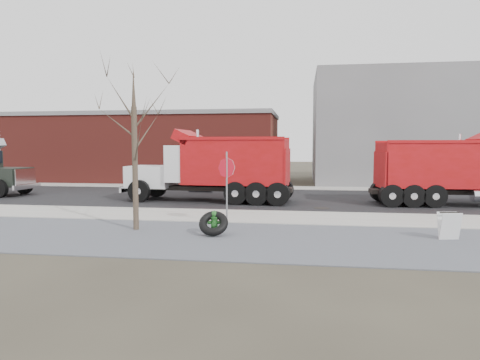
% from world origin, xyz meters
% --- Properties ---
extents(ground, '(120.00, 120.00, 0.00)m').
position_xyz_m(ground, '(0.00, 0.00, 0.00)').
color(ground, '#383328').
rests_on(ground, ground).
extents(gravel_verge, '(60.00, 5.00, 0.03)m').
position_xyz_m(gravel_verge, '(0.00, -3.50, 0.01)').
color(gravel_verge, slate).
rests_on(gravel_verge, ground).
extents(sidewalk, '(60.00, 2.50, 0.06)m').
position_xyz_m(sidewalk, '(0.00, 0.25, 0.03)').
color(sidewalk, '#9E9B93').
rests_on(sidewalk, ground).
extents(curb, '(60.00, 0.15, 0.11)m').
position_xyz_m(curb, '(0.00, 1.55, 0.06)').
color(curb, '#9E9B93').
rests_on(curb, ground).
extents(road, '(60.00, 9.40, 0.02)m').
position_xyz_m(road, '(0.00, 6.30, 0.01)').
color(road, black).
rests_on(road, ground).
extents(far_sidewalk, '(60.00, 2.00, 0.06)m').
position_xyz_m(far_sidewalk, '(0.00, 12.00, 0.03)').
color(far_sidewalk, '#9E9B93').
rests_on(far_sidewalk, ground).
extents(building_grey, '(12.00, 10.00, 8.00)m').
position_xyz_m(building_grey, '(9.00, 18.00, 4.00)').
color(building_grey, gray).
rests_on(building_grey, ground).
extents(building_brick, '(20.20, 8.20, 5.30)m').
position_xyz_m(building_brick, '(-10.00, 17.00, 2.65)').
color(building_brick, maroon).
rests_on(building_brick, ground).
extents(bare_tree, '(3.20, 3.20, 5.20)m').
position_xyz_m(bare_tree, '(-3.20, -2.60, 3.30)').
color(bare_tree, '#382D23').
rests_on(bare_tree, ground).
extents(fire_hydrant, '(0.43, 0.42, 0.76)m').
position_xyz_m(fire_hydrant, '(-0.53, -2.92, 0.35)').
color(fire_hydrant, '#256227').
rests_on(fire_hydrant, ground).
extents(truck_tire, '(0.95, 0.88, 0.79)m').
position_xyz_m(truck_tire, '(-0.51, -3.12, 0.40)').
color(truck_tire, black).
rests_on(truck_tire, ground).
extents(stop_sign, '(0.49, 0.53, 2.55)m').
position_xyz_m(stop_sign, '(-0.40, -1.44, 1.75)').
color(stop_sign, gray).
rests_on(stop_sign, ground).
extents(sandwich_board, '(0.65, 0.48, 0.81)m').
position_xyz_m(sandwich_board, '(6.39, -2.72, 0.44)').
color(sandwich_board, silver).
rests_on(sandwich_board, ground).
extents(dump_truck_red_a, '(8.24, 2.76, 3.31)m').
position_xyz_m(dump_truck_red_a, '(9.08, 5.15, 1.68)').
color(dump_truck_red_a, black).
rests_on(dump_truck_red_a, ground).
extents(dump_truck_red_b, '(8.31, 2.83, 3.49)m').
position_xyz_m(dump_truck_red_b, '(-2.09, 4.84, 1.78)').
color(dump_truck_red_b, black).
rests_on(dump_truck_red_b, ground).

